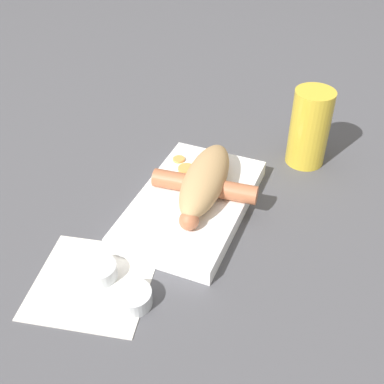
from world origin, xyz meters
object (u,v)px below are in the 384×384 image
at_px(sausage, 204,186).
at_px(drink_glass, 310,128).
at_px(bread_roll, 205,179).
at_px(condiment_cup_near, 99,272).
at_px(food_tray, 192,203).
at_px(condiment_cup_far, 131,298).

xyz_separation_m(sausage, drink_glass, (-0.19, 0.12, 0.03)).
bearing_deg(bread_roll, drink_glass, 146.50).
distance_m(bread_roll, drink_glass, 0.22).
xyz_separation_m(sausage, condiment_cup_near, (0.19, -0.08, -0.03)).
height_order(condiment_cup_near, drink_glass, drink_glass).
distance_m(sausage, condiment_cup_near, 0.21).
bearing_deg(drink_glass, food_tray, -33.69).
height_order(bread_roll, condiment_cup_near, bread_roll).
distance_m(condiment_cup_near, condiment_cup_far, 0.07).
xyz_separation_m(bread_roll, drink_glass, (-0.19, 0.12, 0.02)).
relative_size(food_tray, sausage, 1.40).
height_order(sausage, drink_glass, drink_glass).
relative_size(condiment_cup_near, condiment_cup_far, 1.00).
distance_m(bread_roll, condiment_cup_near, 0.22).
distance_m(bread_roll, condiment_cup_far, 0.23).
distance_m(condiment_cup_near, drink_glass, 0.44).
relative_size(food_tray, drink_glass, 1.96).
xyz_separation_m(condiment_cup_near, condiment_cup_far, (0.02, 0.06, 0.00)).
bearing_deg(sausage, food_tray, -43.69).
xyz_separation_m(bread_roll, sausage, (0.00, 0.00, -0.01)).
bearing_deg(food_tray, drink_glass, 146.31).
distance_m(food_tray, drink_glass, 0.25).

